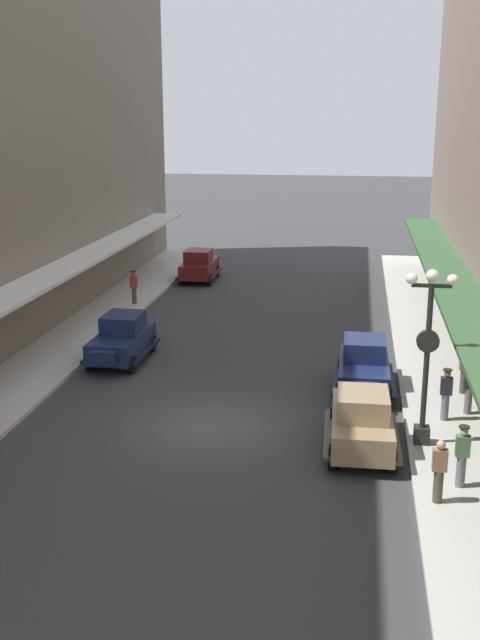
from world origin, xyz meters
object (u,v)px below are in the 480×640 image
at_px(pedestrian_0, 464,369).
at_px(pedestrian_3, 446,394).
at_px(pedestrian_4, 134,287).
at_px(lamp_post_with_clock, 427,350).
at_px(parked_car_1, 362,419).
at_px(parked_car_3, 199,265).
at_px(pedestrian_2, 462,456).
at_px(pedestrian_5, 439,471).
at_px(pedestrian_1, 469,389).
at_px(parked_car_0, 364,365).
at_px(parked_car_2, 122,337).

relative_size(pedestrian_0, pedestrian_3, 1.00).
bearing_deg(pedestrian_4, lamp_post_with_clock, -48.76).
height_order(parked_car_1, parked_car_3, same).
distance_m(pedestrian_2, pedestrian_4, 22.37).
xyz_separation_m(lamp_post_with_clock, pedestrian_5, (0.13, -3.52, -2.00)).
xyz_separation_m(parked_car_3, pedestrian_4, (-1.97, -6.58, 0.07)).
distance_m(pedestrian_1, pedestrian_5, 6.22).
bearing_deg(parked_car_1, lamp_post_with_clock, 13.43).
bearing_deg(parked_car_3, lamp_post_with_clock, -62.66).
relative_size(parked_car_0, pedestrian_4, 2.56).
distance_m(lamp_post_with_clock, pedestrian_2, 3.36).
bearing_deg(parked_car_0, pedestrian_3, -46.55).
height_order(pedestrian_2, pedestrian_3, same).
height_order(parked_car_2, lamp_post_with_clock, lamp_post_with_clock).
height_order(parked_car_1, pedestrian_1, parked_car_1).
distance_m(pedestrian_4, pedestrian_5, 22.72).
height_order(parked_car_1, lamp_post_with_clock, lamp_post_with_clock).
relative_size(parked_car_3, pedestrian_5, 2.61).
relative_size(parked_car_3, pedestrian_0, 2.56).
bearing_deg(pedestrian_5, parked_car_0, 102.70).
distance_m(parked_car_3, pedestrian_2, 26.90).
xyz_separation_m(pedestrian_0, pedestrian_1, (-0.09, -1.88, -0.02)).
xyz_separation_m(pedestrian_0, pedestrian_5, (-1.58, -7.92, -0.02)).
height_order(parked_car_3, pedestrian_3, parked_car_3).
xyz_separation_m(parked_car_0, pedestrian_5, (1.81, -8.05, 0.05)).
height_order(lamp_post_with_clock, pedestrian_1, lamp_post_with_clock).
distance_m(parked_car_2, pedestrian_3, 12.77).
distance_m(parked_car_2, parked_car_3, 15.05).
relative_size(parked_car_1, pedestrian_2, 2.57).
bearing_deg(pedestrian_5, parked_car_1, 121.08).
relative_size(parked_car_2, pedestrian_4, 2.56).
bearing_deg(pedestrian_2, pedestrian_5, -125.26).
distance_m(pedestrian_3, pedestrian_5, 5.43).
bearing_deg(parked_car_0, parked_car_3, 119.06).
bearing_deg(pedestrian_4, pedestrian_3, -43.18).
height_order(parked_car_2, pedestrian_1, parked_car_2).
relative_size(pedestrian_2, pedestrian_5, 1.02).
bearing_deg(parked_car_0, pedestrian_5, -77.30).
height_order(pedestrian_0, pedestrian_4, same).
bearing_deg(parked_car_0, pedestrian_2, -70.90).
bearing_deg(pedestrian_3, parked_car_2, 158.84).
height_order(pedestrian_3, pedestrian_4, same).
bearing_deg(parked_car_2, pedestrian_1, -17.33).
bearing_deg(pedestrian_0, parked_car_2, 170.76).
bearing_deg(parked_car_0, parked_car_1, -90.69).
bearing_deg(pedestrian_0, parked_car_3, 126.85).
distance_m(parked_car_3, lamp_post_with_clock, 24.32).
distance_m(lamp_post_with_clock, pedestrian_3, 2.84).
bearing_deg(parked_car_0, parked_car_2, 168.28).
bearing_deg(parked_car_0, lamp_post_with_clock, -69.60).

